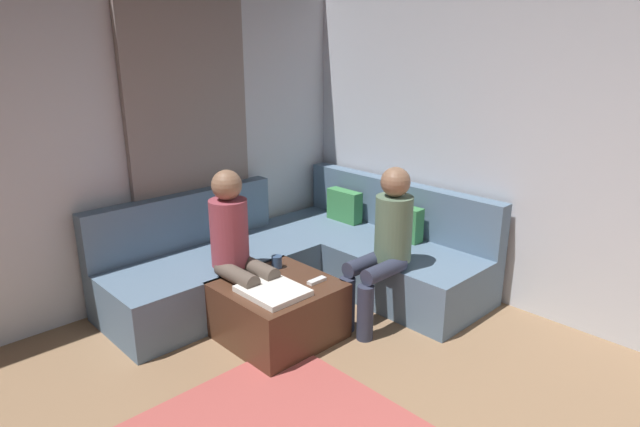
{
  "coord_description": "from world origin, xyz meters",
  "views": [
    {
      "loc": [
        1.08,
        -0.97,
        2.05
      ],
      "look_at": [
        -1.63,
        1.63,
        0.85
      ],
      "focal_mm": 29.89,
      "sensor_mm": 36.0,
      "label": 1
    }
  ],
  "objects": [
    {
      "name": "game_remote",
      "position": [
        -1.45,
        1.42,
        0.43
      ],
      "size": [
        0.05,
        0.15,
        0.02
      ],
      "primitive_type": "cube",
      "color": "white",
      "rests_on": "ottoman"
    },
    {
      "name": "wall_left",
      "position": [
        -2.94,
        0.0,
        1.35
      ],
      "size": [
        0.12,
        6.0,
        2.7
      ],
      "primitive_type": "cube",
      "color": "silver",
      "rests_on": "ground_plane"
    },
    {
      "name": "ottoman",
      "position": [
        -1.63,
        1.2,
        0.21
      ],
      "size": [
        0.76,
        0.76,
        0.42
      ],
      "primitive_type": "cube",
      "color": "#4C2D1E",
      "rests_on": "ground_plane"
    },
    {
      "name": "sectional_couch",
      "position": [
        -2.08,
        1.88,
        0.28
      ],
      "size": [
        2.1,
        2.55,
        0.87
      ],
      "color": "slate",
      "rests_on": "ground_plane"
    },
    {
      "name": "person_on_couch_back",
      "position": [
        -1.25,
        1.93,
        0.66
      ],
      "size": [
        0.3,
        0.6,
        1.2
      ],
      "rotation": [
        0.0,
        0.0,
        3.14
      ],
      "color": "#2D3347",
      "rests_on": "ground_plane"
    },
    {
      "name": "wall_back",
      "position": [
        0.0,
        2.94,
        1.35
      ],
      "size": [
        6.0,
        0.12,
        2.7
      ],
      "primitive_type": "cube",
      "color": "silver",
      "rests_on": "ground_plane"
    },
    {
      "name": "coffee_mug",
      "position": [
        -1.85,
        1.38,
        0.47
      ],
      "size": [
        0.08,
        0.08,
        0.1
      ],
      "primitive_type": "cylinder",
      "color": "#334C72",
      "rests_on": "ottoman"
    },
    {
      "name": "person_on_couch_side",
      "position": [
        -1.93,
        1.09,
        0.66
      ],
      "size": [
        0.6,
        0.3,
        1.2
      ],
      "rotation": [
        0.0,
        0.0,
        -1.57
      ],
      "color": "brown",
      "rests_on": "ground_plane"
    },
    {
      "name": "curtain_panel",
      "position": [
        -2.84,
        1.3,
        1.25
      ],
      "size": [
        0.06,
        1.1,
        2.5
      ],
      "primitive_type": "cube",
      "color": "gray",
      "rests_on": "ground_plane"
    },
    {
      "name": "folded_blanket",
      "position": [
        -1.53,
        1.08,
        0.44
      ],
      "size": [
        0.44,
        0.36,
        0.04
      ],
      "primitive_type": "cube",
      "color": "white",
      "rests_on": "ottoman"
    }
  ]
}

